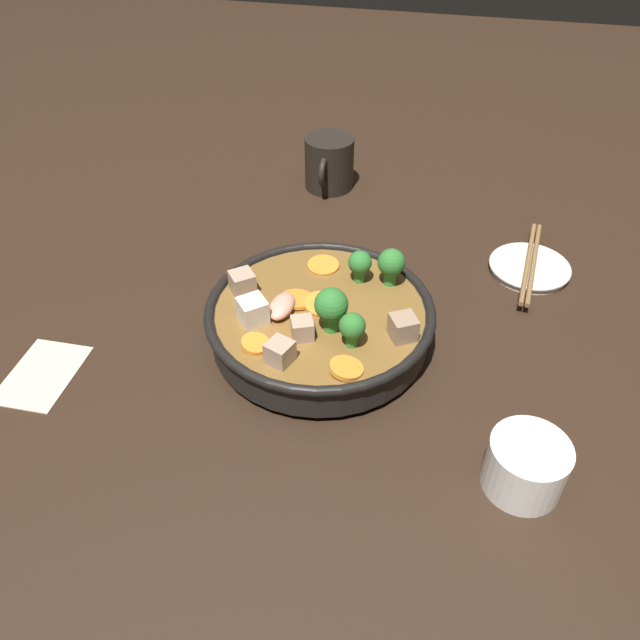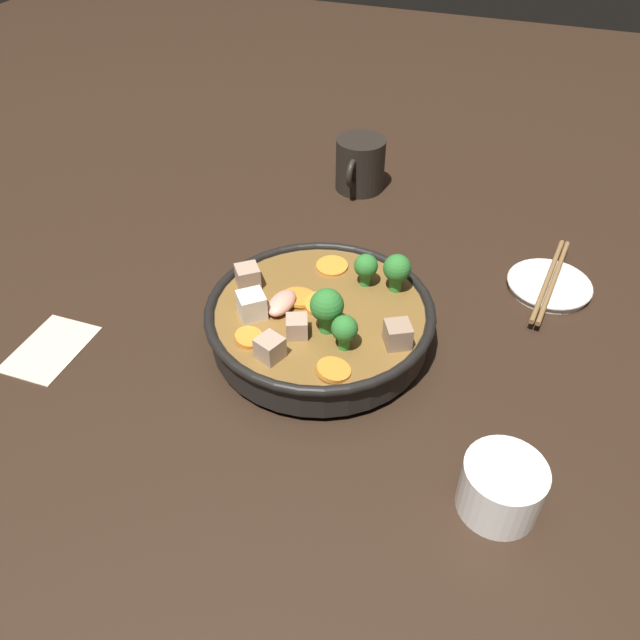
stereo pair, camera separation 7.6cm
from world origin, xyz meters
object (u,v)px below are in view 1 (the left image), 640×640
object	(u,v)px
stirfry_bowl	(320,319)
dark_mug	(329,163)
chopsticks_pair	(531,262)
tea_cup	(526,465)
side_saucer	(529,268)

from	to	relation	value
stirfry_bowl	dark_mug	xyz separation A→B (m)	(-0.39, -0.07, 0.01)
dark_mug	chopsticks_pair	world-z (taller)	dark_mug
dark_mug	chopsticks_pair	bearing A→B (deg)	61.96
dark_mug	tea_cup	bearing A→B (deg)	30.07
tea_cup	chopsticks_pair	world-z (taller)	tea_cup
tea_cup	stirfry_bowl	bearing A→B (deg)	-123.13
tea_cup	side_saucer	bearing A→B (deg)	177.48
side_saucer	tea_cup	bearing A→B (deg)	-2.52
stirfry_bowl	side_saucer	world-z (taller)	stirfry_bowl
dark_mug	chopsticks_pair	xyz separation A→B (m)	(0.18, 0.33, -0.03)
stirfry_bowl	side_saucer	distance (m)	0.34
side_saucer	chopsticks_pair	size ratio (longest dim) A/B	0.57
stirfry_bowl	dark_mug	distance (m)	0.40
stirfry_bowl	side_saucer	size ratio (longest dim) A/B	2.42
tea_cup	dark_mug	world-z (taller)	dark_mug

